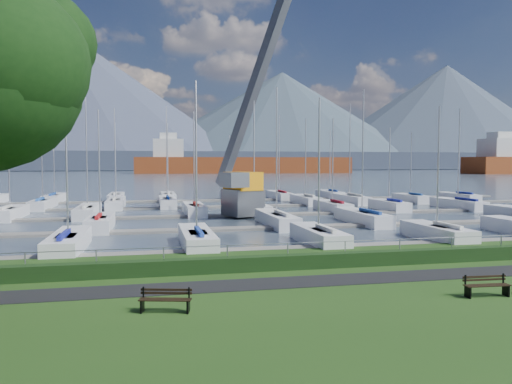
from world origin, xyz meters
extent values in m
cube|color=black|center=(0.00, -3.00, 0.01)|extent=(160.00, 2.00, 0.04)
cube|color=#3F4D5C|center=(0.00, 260.00, -0.40)|extent=(800.00, 540.00, 0.20)
cube|color=#193212|center=(0.00, -0.40, 0.35)|extent=(80.00, 0.70, 0.70)
cylinder|color=gray|center=(0.00, 0.00, 1.20)|extent=(80.00, 0.04, 0.04)
cube|color=#3C4558|center=(0.00, 330.00, 6.00)|extent=(900.00, 80.00, 12.00)
cone|color=#3F465C|center=(-80.00, 400.00, 57.50)|extent=(340.00, 340.00, 115.00)
cone|color=#3D4C5A|center=(110.00, 410.00, 42.50)|extent=(300.00, 300.00, 85.00)
cone|color=#3D495A|center=(280.00, 420.00, 50.00)|extent=(320.00, 320.00, 100.00)
cube|color=gray|center=(0.00, 6.00, -0.22)|extent=(90.00, 1.60, 0.25)
cube|color=gray|center=(0.00, 16.00, -0.22)|extent=(90.00, 1.60, 0.25)
cube|color=slate|center=(0.00, 26.00, -0.22)|extent=(90.00, 1.60, 0.25)
cube|color=slate|center=(0.00, 36.00, -0.22)|extent=(90.00, 1.60, 0.25)
cube|color=#66635F|center=(0.00, 46.00, -0.22)|extent=(90.00, 1.60, 0.25)
cube|color=black|center=(-7.91, -5.97, 0.23)|extent=(0.16, 0.40, 0.45)
cube|color=black|center=(-7.87, -5.80, 0.65)|extent=(0.06, 0.06, 0.40)
cube|color=black|center=(-6.36, -6.37, 0.23)|extent=(0.16, 0.40, 0.45)
cube|color=black|center=(-6.32, -6.20, 0.65)|extent=(0.06, 0.06, 0.40)
cube|color=black|center=(-7.18, -6.32, 0.45)|extent=(1.77, 0.55, 0.04)
cube|color=black|center=(-7.14, -6.17, 0.45)|extent=(1.77, 0.55, 0.04)
cube|color=black|center=(-7.10, -6.03, 0.45)|extent=(1.77, 0.55, 0.04)
cube|color=black|center=(-7.09, -5.98, 0.62)|extent=(1.75, 0.49, 0.08)
cube|color=black|center=(-7.09, -5.98, 0.74)|extent=(1.75, 0.49, 0.08)
cube|color=black|center=(4.23, -6.73, 0.23)|extent=(0.08, 0.40, 0.45)
cube|color=black|center=(4.24, -6.55, 0.65)|extent=(0.05, 0.05, 0.40)
cube|color=black|center=(5.83, -6.82, 0.23)|extent=(0.08, 0.40, 0.45)
cube|color=black|center=(5.84, -6.64, 0.65)|extent=(0.05, 0.05, 0.40)
cube|color=black|center=(5.02, -6.92, 0.45)|extent=(1.80, 0.21, 0.04)
cube|color=black|center=(5.03, -6.77, 0.45)|extent=(1.80, 0.21, 0.04)
cube|color=black|center=(5.04, -6.63, 0.45)|extent=(1.80, 0.21, 0.04)
cube|color=black|center=(5.04, -6.58, 0.62)|extent=(1.80, 0.15, 0.08)
cube|color=black|center=(5.04, -6.58, 0.74)|extent=(1.80, 0.15, 0.08)
sphere|color=black|center=(-11.45, -4.93, 9.25)|extent=(4.25, 4.25, 4.25)
sphere|color=black|center=(-12.12, -5.57, 7.89)|extent=(4.59, 4.59, 4.59)
cube|color=#53565A|center=(1.48, 24.94, 1.20)|extent=(4.15, 4.15, 2.60)
cube|color=orange|center=(1.48, 24.94, 3.30)|extent=(3.67, 4.12, 1.80)
cube|color=#585A60|center=(3.28, 29.44, 12.30)|extent=(6.73, 10.08, 19.89)
cube|color=slate|center=(0.28, 22.94, 3.50)|extent=(2.67, 2.78, 1.40)
cube|color=brown|center=(38.58, 217.84, 2.50)|extent=(105.35, 24.02, 10.00)
cube|color=silver|center=(2.07, 219.96, 10.00)|extent=(14.79, 14.79, 12.00)
cube|color=silver|center=(2.07, 219.96, 17.00)|extent=(8.45, 8.45, 4.00)
cube|color=silver|center=(151.81, 179.34, 10.00)|extent=(14.18, 14.18, 12.00)
cube|color=silver|center=(151.81, 179.34, 17.00)|extent=(8.10, 8.10, 4.00)
camera|label=1|loc=(-7.65, -23.36, 5.18)|focal=35.00mm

